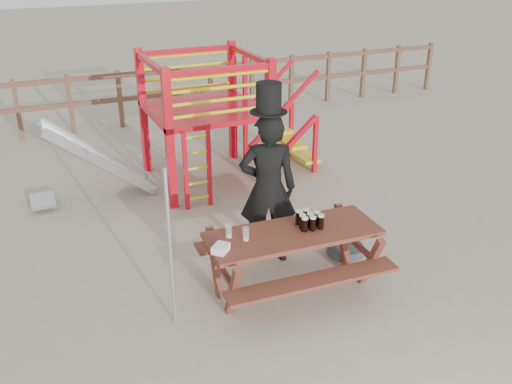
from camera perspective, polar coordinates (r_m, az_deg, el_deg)
The scene contains 10 objects.
ground at distance 6.60m, azimuth 3.86°, elevation -10.36°, with size 60.00×60.00×0.00m, color tan.
back_fence at distance 12.42m, azimuth -11.21°, elevation 9.93°, with size 15.09×0.09×1.20m.
playground_fort at distance 9.18m, azimuth -5.61°, elevation 7.33°, with size 4.71×1.84×2.10m.
picnic_table at distance 6.47m, azimuth 3.69°, elevation -6.14°, with size 2.00×1.43×0.75m.
man_with_hat at distance 6.84m, azimuth 1.19°, elevation 0.72°, with size 0.81×0.67×2.25m.
metal_pole at distance 5.76m, azimuth -8.55°, elevation -5.80°, with size 0.04×0.04×1.77m, color #B2B2B7.
parasol_base at distance 7.45m, azimuth 8.89°, elevation -5.68°, with size 0.47×0.47×0.20m.
paper_bag at distance 5.93m, azimuth -3.55°, elevation -5.66°, with size 0.18×0.14×0.08m, color white.
stout_pints at distance 6.41m, azimuth 5.31°, elevation -2.81°, with size 0.27×0.27×0.17m.
empty_glasses at distance 6.15m, azimuth -1.89°, elevation -4.11°, with size 0.22×0.20×0.15m.
Camera 1 is at (-2.57, -4.77, 3.77)m, focal length 40.00 mm.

